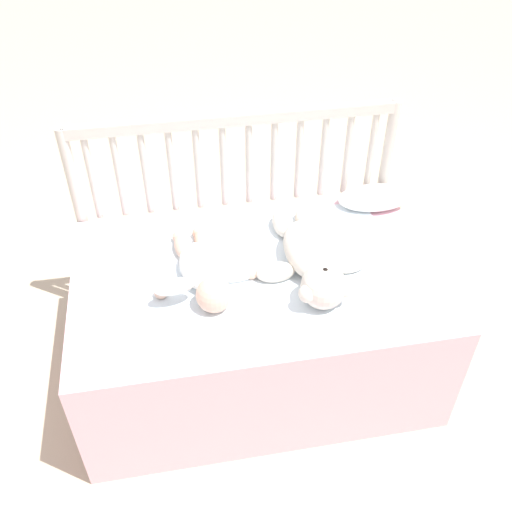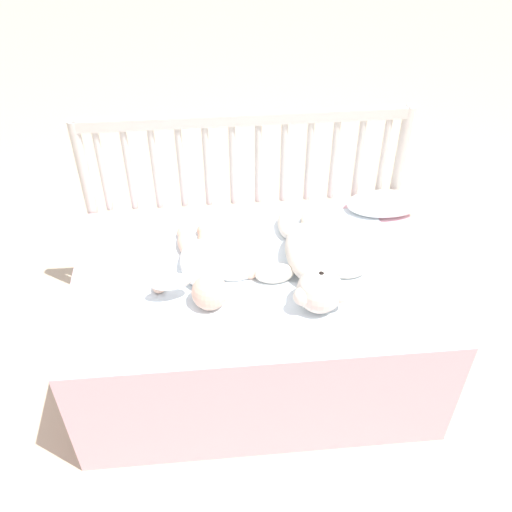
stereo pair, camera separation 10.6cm
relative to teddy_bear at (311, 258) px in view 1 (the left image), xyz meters
name	(u,v)px [view 1 (the left image)]	position (x,y,z in m)	size (l,w,h in m)	color
ground_plane	(256,363)	(-0.16, 0.02, -0.48)	(12.00, 12.00, 0.00)	#C6B293
crib_mattress	(256,321)	(-0.16, 0.02, -0.26)	(1.09, 0.70, 0.42)	#EDB7C6
crib_rail	(236,175)	(-0.16, 0.39, 0.06)	(1.09, 0.04, 0.76)	beige
blanket	(259,268)	(-0.15, 0.04, -0.05)	(0.84, 0.55, 0.01)	white
teddy_bear	(311,258)	(0.00, 0.00, 0.00)	(0.33, 0.47, 0.13)	silver
baby	(204,270)	(-0.31, 0.02, -0.01)	(0.31, 0.39, 0.10)	white
small_pillow	(375,197)	(0.30, 0.29, -0.02)	(0.26, 0.14, 0.06)	white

